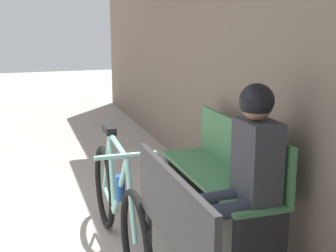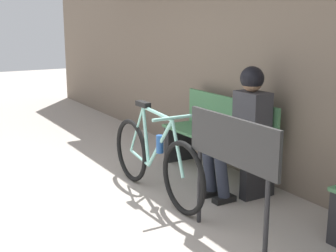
% 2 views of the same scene
% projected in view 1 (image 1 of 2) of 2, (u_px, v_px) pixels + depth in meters
% --- Properties ---
extents(storefront_wall, '(12.00, 0.56, 3.20)m').
position_uv_depth(storefront_wall, '(276.00, 17.00, 3.40)').
color(storefront_wall, '#756656').
rests_on(storefront_wall, ground_plane).
extents(park_bench_near, '(1.53, 0.42, 0.86)m').
position_uv_depth(park_bench_near, '(222.00, 181.00, 3.69)').
color(park_bench_near, '#477F51').
rests_on(park_bench_near, ground_plane).
extents(bicycle, '(1.69, 0.40, 0.90)m').
position_uv_depth(bicycle, '(118.00, 207.00, 3.28)').
color(bicycle, black).
rests_on(bicycle, ground_plane).
extents(person_seated, '(0.34, 0.62, 1.25)m').
position_uv_depth(person_seated, '(244.00, 164.00, 3.07)').
color(person_seated, '#2D3342').
rests_on(person_seated, ground_plane).
extents(signboard, '(1.02, 0.04, 0.99)m').
position_uv_depth(signboard, '(172.00, 222.00, 2.15)').
color(signboard, '#232326').
rests_on(signboard, ground_plane).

